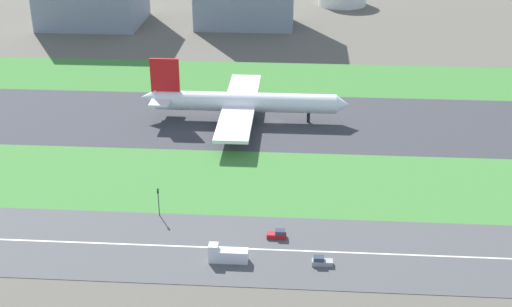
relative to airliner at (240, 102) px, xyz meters
name	(u,v)px	position (x,y,z in m)	size (l,w,h in m)	color
ground_plane	(276,121)	(11.18, 0.00, -6.23)	(800.00, 800.00, 0.00)	#5B564C
runway	(276,121)	(11.18, 0.00, -6.18)	(280.00, 46.00, 0.10)	#38383D
grass_median_north	(281,78)	(11.18, 41.00, -6.18)	(280.00, 36.00, 0.10)	#3D7A33
grass_median_south	(269,182)	(11.18, -41.00, -6.18)	(280.00, 36.00, 0.10)	#427F38
highway	(262,250)	(11.18, -73.00, -6.18)	(280.00, 28.00, 0.10)	#4C4C4F
highway_centerline	(262,249)	(11.18, -73.00, -6.13)	(266.00, 0.50, 0.01)	silver
airliner	(240,102)	(0.00, 0.00, 0.00)	(65.00, 56.00, 19.70)	white
truck_1	(227,255)	(4.08, -78.00, -4.56)	(8.40, 2.50, 4.00)	silver
car_0	(321,261)	(24.06, -78.00, -5.31)	(4.40, 1.80, 2.00)	#99999E
car_2	(278,235)	(14.40, -68.00, -5.31)	(4.40, 1.80, 2.00)	#B2191E
traffic_light	(158,200)	(-14.10, -60.01, -1.94)	(0.36, 0.50, 7.20)	#4C4C51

